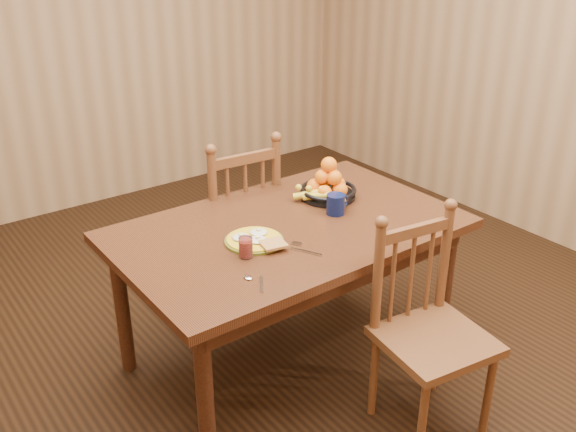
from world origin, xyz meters
TOP-DOWN VIEW (x-y plane):
  - room at (0.00, 0.00)m, footprint 4.52×5.02m
  - dining_table at (0.00, 0.00)m, footprint 1.60×1.00m
  - chair_far at (0.08, 0.62)m, footprint 0.50×0.48m
  - chair_near at (0.22, -0.72)m, footprint 0.49×0.47m
  - breakfast_plate at (-0.22, -0.05)m, footprint 0.26×0.30m
  - fork at (-0.09, -0.23)m, footprint 0.08×0.18m
  - spoon at (-0.41, -0.32)m, footprint 0.07×0.15m
  - coffee_mug at (0.27, -0.03)m, footprint 0.13×0.09m
  - juice_glass at (-0.32, -0.14)m, footprint 0.06×0.06m
  - fruit_bowl at (0.36, 0.14)m, footprint 0.32×0.32m

SIDE VIEW (x-z plane):
  - chair_near at x=0.22m, z-range -0.01..0.95m
  - chair_far at x=0.08m, z-range -0.01..1.00m
  - dining_table at x=0.00m, z-range 0.29..1.04m
  - fork at x=-0.09m, z-range 0.75..0.76m
  - spoon at x=-0.41m, z-range 0.75..0.76m
  - breakfast_plate at x=-0.22m, z-range 0.74..0.78m
  - juice_glass at x=-0.32m, z-range 0.75..0.84m
  - coffee_mug at x=0.27m, z-range 0.75..0.85m
  - fruit_bowl at x=0.36m, z-range 0.70..0.93m
  - room at x=0.00m, z-range -0.01..2.71m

